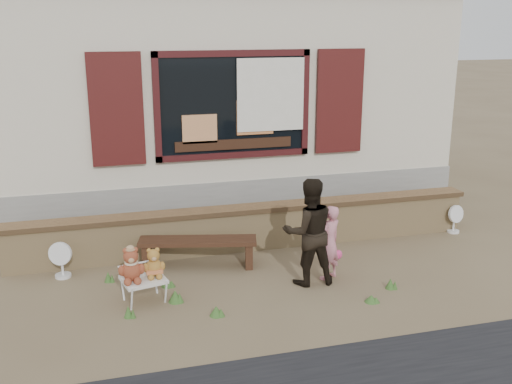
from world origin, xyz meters
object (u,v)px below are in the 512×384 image
object	(u,v)px
teddy_bear_left	(131,264)
bench	(198,247)
child	(329,243)
adult	(309,232)
folding_chair	(143,280)
teddy_bear_right	(154,262)

from	to	relation	value
teddy_bear_left	bench	bearing A→B (deg)	30.83
child	adult	world-z (taller)	adult
folding_chair	teddy_bear_left	world-z (taller)	teddy_bear_left
folding_chair	teddy_bear_left	size ratio (longest dim) A/B	1.37
teddy_bear_right	adult	size ratio (longest dim) A/B	0.26
child	adult	bearing A→B (deg)	-16.13
teddy_bear_right	child	size ratio (longest dim) A/B	0.37
folding_chair	teddy_bear_right	xyz separation A→B (m)	(0.14, 0.03, 0.22)
folding_chair	child	distance (m)	2.46
teddy_bear_right	adult	distance (m)	2.01
bench	teddy_bear_left	size ratio (longest dim) A/B	3.86
bench	teddy_bear_left	distance (m)	1.35
teddy_bear_right	adult	world-z (taller)	adult
bench	folding_chair	bearing A→B (deg)	-119.85
folding_chair	teddy_bear_right	world-z (taller)	teddy_bear_right
folding_chair	child	bearing A→B (deg)	-11.47
folding_chair	child	size ratio (longest dim) A/B	0.58
child	folding_chair	bearing A→B (deg)	-26.38
folding_chair	adult	distance (m)	2.17
teddy_bear_left	teddy_bear_right	world-z (taller)	teddy_bear_left
bench	teddy_bear_left	bearing A→B (deg)	-123.24
folding_chair	adult	bearing A→B (deg)	-13.00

